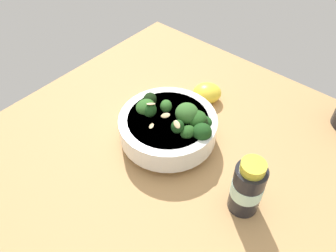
# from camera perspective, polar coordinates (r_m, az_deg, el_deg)

# --- Properties ---
(ground_plane) EXTENTS (0.70, 0.70, 0.04)m
(ground_plane) POSITION_cam_1_polar(r_m,az_deg,el_deg) (0.69, 0.64, -4.33)
(ground_plane) COLOR tan
(bowl_of_broccoli) EXTENTS (0.19, 0.19, 0.10)m
(bowl_of_broccoli) POSITION_cam_1_polar(r_m,az_deg,el_deg) (0.65, 0.25, 0.07)
(bowl_of_broccoli) COLOR white
(bowl_of_broccoli) RESTS_ON ground_plane
(lemon_wedge) EXTENTS (0.08, 0.08, 0.04)m
(lemon_wedge) POSITION_cam_1_polar(r_m,az_deg,el_deg) (0.76, 6.58, 5.54)
(lemon_wedge) COLOR yellow
(lemon_wedge) RESTS_ON ground_plane
(bottle_short) EXTENTS (0.05, 0.05, 0.11)m
(bottle_short) POSITION_cam_1_polar(r_m,az_deg,el_deg) (0.56, 13.18, -10.01)
(bottle_short) COLOR black
(bottle_short) RESTS_ON ground_plane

